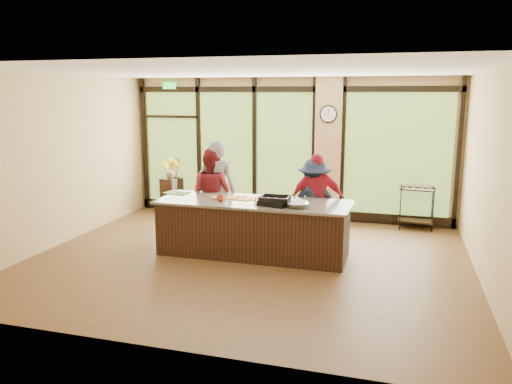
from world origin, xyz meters
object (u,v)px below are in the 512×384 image
Objects in this scene: cook_right at (314,203)px; flower_stand at (172,195)px; island_base at (253,229)px; roasting_pan at (275,203)px; bar_cart at (417,202)px; cook_left at (217,190)px.

flower_stand is at bearing -36.70° from cook_right.
roasting_pan is (0.43, -0.21, 0.52)m from island_base.
island_base is 3.39× the size of bar_cart.
island_base is at bearing 131.81° from cook_left.
roasting_pan is (1.33, -0.94, 0.03)m from cook_left.
cook_right reaches higher than flower_stand.
island_base is 0.70m from roasting_pan.
cook_left is at bearing -148.29° from bar_cart.
flower_stand is 0.84× the size of bar_cart.
island_base is at bearing 28.72° from cook_right.
cook_right is at bearing -130.09° from bar_cart.
cook_left is (-0.90, 0.73, 0.49)m from island_base.
cook_left is at bearing -10.71° from cook_right.
island_base reaches higher than flower_stand.
flower_stand is (-3.55, 1.71, -0.39)m from cook_right.
island_base is at bearing -131.42° from bar_cart.
roasting_pan reaches higher than island_base.
cook_right is 2.47m from bar_cart.
bar_cart reaches higher than flower_stand.
roasting_pan reaches higher than bar_cart.
island_base is 1.21m from cook_right.
cook_left is 2.02× the size of bar_cart.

